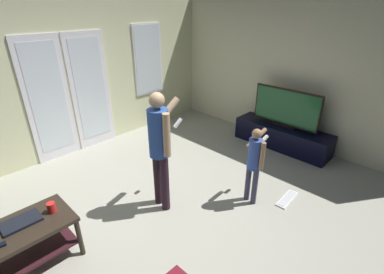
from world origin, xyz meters
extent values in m
cube|color=#A3A192|center=(0.00, 0.00, -0.01)|extent=(6.32, 4.88, 0.02)
cube|color=beige|center=(0.00, 2.41, 1.32)|extent=(6.32, 0.06, 2.64)
cube|color=white|center=(-0.18, 2.37, 0.99)|extent=(0.69, 0.02, 2.03)
cube|color=silver|center=(-0.18, 2.35, 1.04)|extent=(0.53, 0.01, 1.73)
cube|color=white|center=(0.54, 2.37, 0.99)|extent=(0.69, 0.02, 2.03)
cube|color=silver|center=(0.54, 2.35, 1.04)|extent=(0.53, 0.01, 1.73)
cube|color=white|center=(1.84, 2.37, 1.38)|extent=(0.66, 0.02, 1.36)
cube|color=silver|center=(1.84, 2.35, 1.38)|extent=(0.60, 0.01, 1.30)
cube|color=beige|center=(3.13, 0.00, 1.32)|extent=(0.06, 4.88, 2.64)
cube|color=black|center=(-1.31, 0.35, 0.47)|extent=(0.88, 0.55, 0.04)
cube|color=#32141A|center=(-1.31, 0.35, 0.17)|extent=(0.80, 0.47, 0.02)
cylinder|color=black|center=(-0.90, 0.11, 0.23)|extent=(0.05, 0.05, 0.45)
cylinder|color=black|center=(-0.90, 0.59, 0.23)|extent=(0.05, 0.05, 0.45)
cube|color=black|center=(2.80, -0.20, 0.20)|extent=(0.49, 1.71, 0.41)
cube|color=black|center=(2.80, -1.04, 0.22)|extent=(0.41, 0.02, 0.23)
cube|color=black|center=(2.80, -0.20, 0.43)|extent=(0.08, 0.42, 0.04)
cube|color=black|center=(2.80, -0.20, 0.77)|extent=(0.04, 1.20, 0.64)
cube|color=#194C28|center=(2.78, -0.20, 0.77)|extent=(0.00, 1.15, 0.59)
cylinder|color=#2A1A24|center=(0.19, 0.03, 0.37)|extent=(0.10, 0.10, 0.75)
cylinder|color=#2A1A24|center=(0.21, 0.19, 0.37)|extent=(0.10, 0.10, 0.75)
cylinder|color=#2C4C99|center=(0.20, 0.11, 1.04)|extent=(0.24, 0.24, 0.58)
sphere|color=tan|center=(0.20, 0.11, 1.44)|extent=(0.18, 0.18, 0.18)
cylinder|color=tan|center=(0.18, -0.05, 1.07)|extent=(0.08, 0.08, 0.52)
cylinder|color=tan|center=(0.42, 0.25, 1.17)|extent=(0.46, 0.13, 0.39)
cube|color=white|center=(0.62, 0.23, 1.01)|extent=(0.13, 0.05, 0.11)
cylinder|color=#3C3A52|center=(1.06, -0.72, 0.26)|extent=(0.07, 0.07, 0.51)
cylinder|color=#3C3A52|center=(1.07, -0.61, 0.26)|extent=(0.07, 0.07, 0.51)
cylinder|color=#36509F|center=(1.07, -0.67, 0.72)|extent=(0.17, 0.17, 0.40)
sphere|color=#986F4D|center=(1.07, -0.67, 0.99)|extent=(0.12, 0.12, 0.12)
cylinder|color=#986F4D|center=(1.05, -0.78, 0.74)|extent=(0.06, 0.06, 0.36)
cylinder|color=#986F4D|center=(1.24, -0.57, 0.85)|extent=(0.36, 0.10, 0.20)
cube|color=white|center=(1.41, -0.59, 0.78)|extent=(0.14, 0.06, 0.08)
cube|color=white|center=(1.44, -1.02, 0.01)|extent=(0.45, 0.15, 0.02)
cube|color=silver|center=(1.44, -1.02, 0.02)|extent=(0.40, 0.12, 0.00)
cube|color=black|center=(-1.29, 0.40, 0.51)|extent=(0.35, 0.22, 0.03)
cylinder|color=red|center=(-1.02, 0.35, 0.55)|extent=(0.08, 0.08, 0.11)
camera|label=1|loc=(-1.62, -2.19, 2.39)|focal=25.98mm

